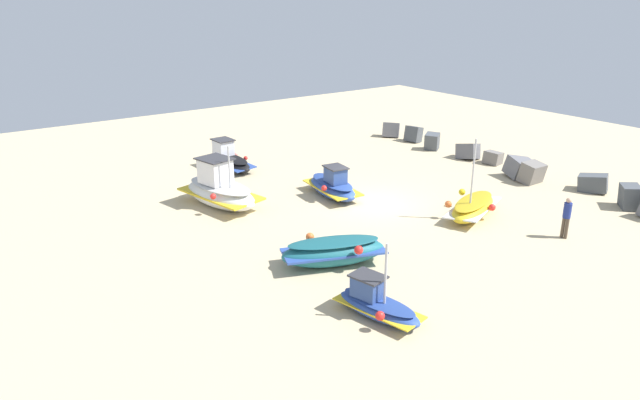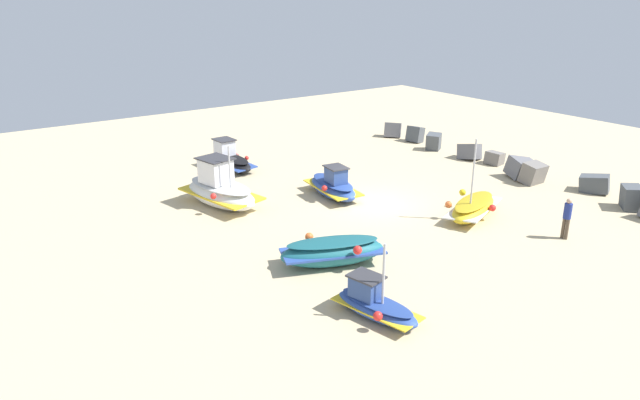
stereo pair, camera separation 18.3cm
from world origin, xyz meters
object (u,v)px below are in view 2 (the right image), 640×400
(fishing_boat_2, at_px, (333,186))
(person_walking, at_px, (567,216))
(fishing_boat_5, at_px, (230,160))
(fishing_boat_4, at_px, (333,251))
(fishing_boat_3, at_px, (375,304))
(fishing_boat_0, at_px, (473,207))
(fishing_boat_1, at_px, (220,190))

(fishing_boat_2, height_order, person_walking, person_walking)
(fishing_boat_5, relative_size, person_walking, 2.21)
(fishing_boat_4, relative_size, fishing_boat_5, 1.09)
(fishing_boat_2, xyz_separation_m, fishing_boat_4, (6.15, -4.60, 0.02))
(fishing_boat_4, bearing_deg, fishing_boat_3, -85.16)
(fishing_boat_4, bearing_deg, fishing_boat_0, 23.10)
(fishing_boat_3, relative_size, fishing_boat_4, 0.75)
(fishing_boat_0, relative_size, fishing_boat_4, 0.98)
(fishing_boat_0, bearing_deg, fishing_boat_2, 98.84)
(fishing_boat_4, height_order, person_walking, person_walking)
(fishing_boat_1, distance_m, fishing_boat_4, 8.24)
(fishing_boat_5, height_order, person_walking, person_walking)
(fishing_boat_1, relative_size, fishing_boat_2, 1.24)
(fishing_boat_0, xyz_separation_m, fishing_boat_5, (-13.22, -5.43, 0.08))
(fishing_boat_4, relative_size, person_walking, 2.40)
(fishing_boat_3, bearing_deg, fishing_boat_4, -28.80)
(fishing_boat_4, bearing_deg, fishing_boat_5, 100.25)
(fishing_boat_0, xyz_separation_m, fishing_boat_1, (-7.99, -8.62, 0.32))
(fishing_boat_3, distance_m, fishing_boat_4, 3.86)
(fishing_boat_1, relative_size, person_walking, 2.73)
(fishing_boat_3, relative_size, person_walking, 1.80)
(fishing_boat_3, xyz_separation_m, fishing_boat_5, (-17.16, 3.76, 0.10))
(fishing_boat_1, bearing_deg, person_walking, -152.16)
(fishing_boat_3, height_order, fishing_boat_5, fishing_boat_3)
(fishing_boat_2, relative_size, fishing_boat_5, 0.99)
(fishing_boat_1, relative_size, fishing_boat_3, 1.52)
(fishing_boat_1, height_order, fishing_boat_3, fishing_boat_1)
(fishing_boat_4, distance_m, fishing_boat_5, 13.72)
(fishing_boat_0, height_order, fishing_boat_2, fishing_boat_0)
(fishing_boat_2, bearing_deg, fishing_boat_1, -104.88)
(fishing_boat_4, bearing_deg, person_walking, 0.02)
(fishing_boat_1, height_order, fishing_boat_5, fishing_boat_1)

